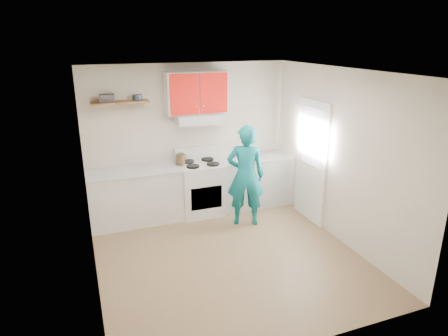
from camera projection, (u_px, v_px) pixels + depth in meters
name	position (u px, v px, depth m)	size (l,w,h in m)	color
floor	(228.00, 256.00, 5.74)	(3.80, 3.80, 0.00)	brown
ceiling	(228.00, 71.00, 4.92)	(3.60, 3.80, 0.04)	white
back_wall	(189.00, 138.00, 7.02)	(3.60, 0.04, 2.60)	beige
front_wall	(303.00, 233.00, 3.64)	(3.60, 0.04, 2.60)	beige
left_wall	(87.00, 188.00, 4.72)	(0.04, 3.80, 2.60)	beige
right_wall	(340.00, 157.00, 5.93)	(0.04, 3.80, 2.60)	beige
door	(312.00, 162.00, 6.63)	(0.05, 0.85, 2.05)	white
door_glass	(312.00, 137.00, 6.49)	(0.01, 0.55, 0.95)	white
counter_left	(136.00, 197.00, 6.67)	(1.52, 0.60, 0.90)	silver
counter_right	(254.00, 181.00, 7.40)	(1.32, 0.60, 0.90)	silver
stove	(201.00, 188.00, 7.02)	(0.76, 0.65, 0.92)	white
range_hood	(198.00, 118.00, 6.73)	(0.76, 0.44, 0.15)	silver
upper_cabinets	(196.00, 93.00, 6.64)	(1.02, 0.33, 0.70)	red
shelf	(120.00, 103.00, 6.27)	(0.90, 0.30, 0.04)	brown
books	(107.00, 98.00, 6.18)	(0.24, 0.17, 0.12)	#41393F
tin	(137.00, 98.00, 6.35)	(0.15, 0.15, 0.09)	#333D4C
kettle	(181.00, 157.00, 6.97)	(0.20, 0.20, 0.17)	#526E1E
crock	(180.00, 160.00, 6.80)	(0.16, 0.16, 0.20)	#47321F
cutting_board	(242.00, 161.00, 7.07)	(0.30, 0.22, 0.02)	olive
silicone_mat	(270.00, 157.00, 7.32)	(0.28, 0.24, 0.01)	red
person	(246.00, 176.00, 6.49)	(0.62, 0.41, 1.70)	#0D6E76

